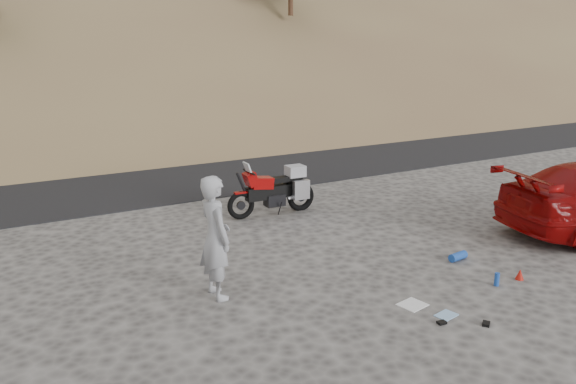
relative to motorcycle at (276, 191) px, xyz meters
name	(u,v)px	position (x,y,z in m)	size (l,w,h in m)	color
ground	(321,276)	(-1.05, -3.57, -0.57)	(140.00, 140.00, 0.00)	#43403E
road	(162,173)	(-1.05, 5.43, -0.57)	(120.00, 7.00, 0.05)	black
motorcycle	(276,191)	(0.00, 0.00, 0.00)	(2.23, 0.68, 1.33)	black
man	(217,296)	(-2.91, -3.41, -0.57)	(0.72, 0.47, 1.97)	#9A9BA0
gear_white_cloth	(412,305)	(-0.43, -5.20, -0.56)	(0.39, 0.35, 0.01)	white
gear_blue_mat	(458,256)	(1.55, -4.22, -0.49)	(0.15, 0.15, 0.38)	#1B47A5
gear_bottle	(497,279)	(1.27, -5.34, -0.45)	(0.08, 0.08, 0.22)	#1B47A5
gear_funnel	(520,274)	(1.82, -5.36, -0.47)	(0.14, 0.14, 0.18)	#AB140B
gear_glove_a	(442,323)	(-0.46, -5.86, -0.55)	(0.13, 0.09, 0.04)	black
gear_glove_b	(486,324)	(0.06, -6.20, -0.54)	(0.13, 0.10, 0.04)	black
gear_blue_cloth	(446,315)	(-0.22, -5.71, -0.56)	(0.32, 0.23, 0.01)	#8EB6DC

